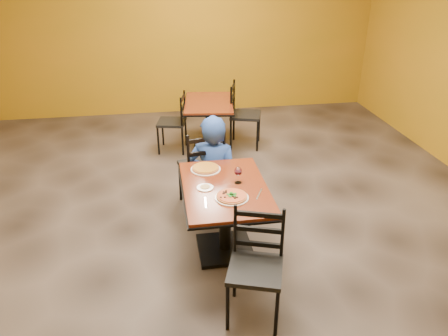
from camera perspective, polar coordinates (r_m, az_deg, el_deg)
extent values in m
cube|color=black|center=(4.96, -0.79, -7.32)|extent=(7.00, 8.00, 0.01)
cube|color=#A76E12|center=(8.20, -5.12, 17.51)|extent=(7.00, 0.01, 3.00)
cube|color=maroon|center=(4.15, 0.15, -2.65)|extent=(0.80, 1.20, 0.03)
cube|color=black|center=(4.16, 0.15, -2.95)|extent=(0.83, 1.23, 0.02)
cylinder|color=black|center=(4.34, 0.15, -6.87)|extent=(0.12, 0.12, 0.66)
cube|color=black|center=(4.54, 0.14, -10.56)|extent=(0.55, 0.55, 0.04)
cube|color=maroon|center=(6.60, -2.03, 8.61)|extent=(0.84, 1.14, 0.03)
cube|color=black|center=(6.61, -2.03, 8.42)|extent=(0.87, 1.17, 0.02)
cylinder|color=black|center=(6.72, -1.98, 5.65)|extent=(0.11, 0.11, 0.66)
cube|color=black|center=(6.85, -1.94, 2.89)|extent=(0.54, 0.54, 0.04)
imported|color=navy|center=(4.93, -1.44, 0.43)|extent=(0.69, 0.56, 1.19)
cylinder|color=white|center=(3.95, 1.03, -3.92)|extent=(0.31, 0.31, 0.01)
cylinder|color=maroon|center=(3.95, 1.03, -3.72)|extent=(0.28, 0.28, 0.02)
cylinder|color=white|center=(4.47, -2.44, -0.17)|extent=(0.31, 0.31, 0.01)
cylinder|color=gold|center=(4.46, -2.44, 0.02)|extent=(0.28, 0.28, 0.02)
cylinder|color=white|center=(4.12, -2.51, -2.59)|extent=(0.16, 0.16, 0.01)
cylinder|color=tan|center=(4.12, -2.51, -2.48)|extent=(0.09, 0.09, 0.01)
cube|color=silver|center=(3.89, -2.45, -4.57)|extent=(0.03, 0.19, 0.00)
cube|color=silver|center=(4.03, 4.66, -3.44)|extent=(0.11, 0.19, 0.00)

